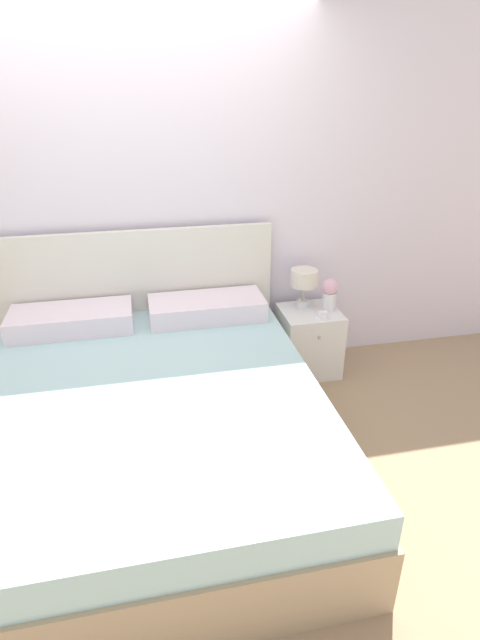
{
  "coord_description": "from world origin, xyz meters",
  "views": [
    {
      "loc": [
        0.02,
        -3.4,
        2.05
      ],
      "look_at": [
        0.62,
        -0.6,
        0.67
      ],
      "focal_mm": 28.0,
      "sensor_mm": 36.0,
      "label": 1
    }
  ],
  "objects_px": {
    "bed": "(150,420)",
    "flower_vase": "(330,293)",
    "table_lamp": "(304,280)",
    "nightstand": "(308,341)",
    "teacup": "(323,315)"
  },
  "relations": [
    {
      "from": "nightstand",
      "to": "table_lamp",
      "type": "relative_size",
      "value": 1.7
    },
    {
      "from": "bed",
      "to": "table_lamp",
      "type": "xyz_separation_m",
      "value": [
        1.2,
        0.88,
        0.42
      ]
    },
    {
      "from": "nightstand",
      "to": "teacup",
      "type": "bearing_deg",
      "value": -70.57
    },
    {
      "from": "nightstand",
      "to": "table_lamp",
      "type": "bearing_deg",
      "value": 112.39
    },
    {
      "from": "bed",
      "to": "flower_vase",
      "type": "xyz_separation_m",
      "value": [
        1.37,
        0.8,
        0.34
      ]
    },
    {
      "from": "nightstand",
      "to": "table_lamp",
      "type": "distance_m",
      "value": 0.48
    },
    {
      "from": "table_lamp",
      "to": "teacup",
      "type": "height_order",
      "value": "table_lamp"
    },
    {
      "from": "bed",
      "to": "table_lamp",
      "type": "distance_m",
      "value": 1.55
    },
    {
      "from": "table_lamp",
      "to": "flower_vase",
      "type": "height_order",
      "value": "table_lamp"
    },
    {
      "from": "bed",
      "to": "nightstand",
      "type": "distance_m",
      "value": 1.47
    },
    {
      "from": "bed",
      "to": "flower_vase",
      "type": "height_order",
      "value": "bed"
    },
    {
      "from": "flower_vase",
      "to": "nightstand",
      "type": "bearing_deg",
      "value": -179.91
    },
    {
      "from": "nightstand",
      "to": "flower_vase",
      "type": "xyz_separation_m",
      "value": [
        0.14,
        0.0,
        0.39
      ]
    },
    {
      "from": "nightstand",
      "to": "flower_vase",
      "type": "distance_m",
      "value": 0.41
    },
    {
      "from": "nightstand",
      "to": "teacup",
      "type": "xyz_separation_m",
      "value": [
        0.05,
        -0.13,
        0.27
      ]
    }
  ]
}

